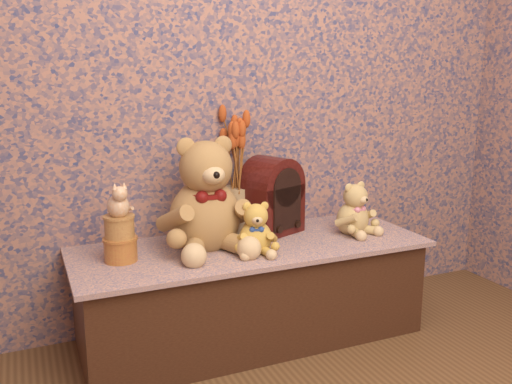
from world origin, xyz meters
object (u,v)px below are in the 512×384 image
at_px(teddy_medium, 256,225).
at_px(cat_figurine, 118,199).
at_px(teddy_small, 353,206).
at_px(teddy_large, 205,189).
at_px(cathedral_radio, 272,195).
at_px(biscuit_tin_lower, 121,250).
at_px(ceramic_vase, 236,210).

distance_m(teddy_medium, cat_figurine, 0.55).
relative_size(teddy_medium, teddy_small, 0.90).
xyz_separation_m(teddy_large, cathedral_radio, (0.35, 0.08, -0.08)).
height_order(teddy_small, cathedral_radio, cathedral_radio).
relative_size(biscuit_tin_lower, cat_figurine, 0.92).
distance_m(cathedral_radio, ceramic_vase, 0.18).
bearing_deg(teddy_large, ceramic_vase, 35.95).
bearing_deg(ceramic_vase, biscuit_tin_lower, -162.18).
height_order(cathedral_radio, cat_figurine, cathedral_radio).
bearing_deg(teddy_small, cat_figurine, 163.13).
distance_m(teddy_small, biscuit_tin_lower, 1.05).
xyz_separation_m(teddy_small, cat_figurine, (-1.04, 0.03, 0.12)).
bearing_deg(cathedral_radio, teddy_medium, -149.30).
bearing_deg(biscuit_tin_lower, cathedral_radio, 9.89).
bearing_deg(cat_figurine, biscuit_tin_lower, 0.00).
distance_m(teddy_large, cathedral_radio, 0.36).
bearing_deg(teddy_large, biscuit_tin_lower, -173.59).
relative_size(teddy_small, cat_figurine, 1.84).
relative_size(cathedral_radio, biscuit_tin_lower, 2.76).
bearing_deg(teddy_medium, teddy_large, 154.12).
relative_size(teddy_small, biscuit_tin_lower, 2.00).
bearing_deg(teddy_large, cathedral_radio, 13.97).
bearing_deg(biscuit_tin_lower, ceramic_vase, 17.82).
relative_size(cathedral_radio, ceramic_vase, 1.65).
distance_m(cathedral_radio, biscuit_tin_lower, 0.73).
xyz_separation_m(teddy_medium, cathedral_radio, (0.18, 0.23, 0.06)).
bearing_deg(teddy_small, cathedral_radio, 139.96).
bearing_deg(teddy_medium, ceramic_vase, 100.63).
height_order(teddy_small, biscuit_tin_lower, teddy_small).
distance_m(teddy_small, cathedral_radio, 0.37).
bearing_deg(teddy_medium, cathedral_radio, 68.81).
distance_m(teddy_medium, teddy_small, 0.52).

